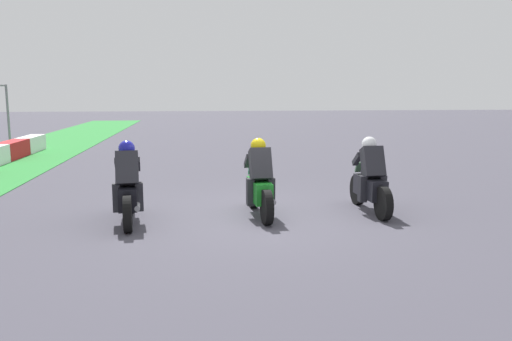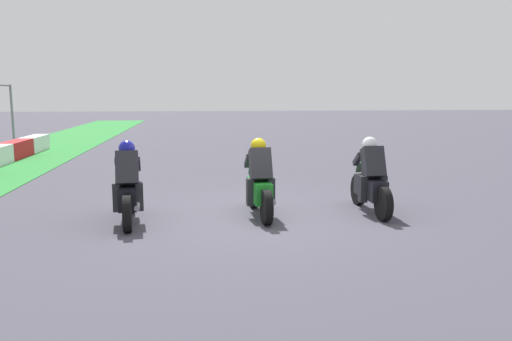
# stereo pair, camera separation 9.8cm
# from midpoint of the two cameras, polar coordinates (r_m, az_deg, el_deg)

# --- Properties ---
(ground_plane) EXTENTS (120.00, 120.00, 0.00)m
(ground_plane) POSITION_cam_midpoint_polar(r_m,az_deg,el_deg) (9.82, -0.20, -5.18)
(ground_plane) COLOR #44424D
(rider_lane_a) EXTENTS (2.04, 0.54, 1.51)m
(rider_lane_a) POSITION_cam_midpoint_polar(r_m,az_deg,el_deg) (10.29, 12.56, -1.20)
(rider_lane_a) COLOR black
(rider_lane_a) RESTS_ON ground_plane
(rider_lane_b) EXTENTS (2.04, 0.55, 1.51)m
(rider_lane_b) POSITION_cam_midpoint_polar(r_m,az_deg,el_deg) (9.74, 0.11, -1.55)
(rider_lane_b) COLOR black
(rider_lane_b) RESTS_ON ground_plane
(rider_lane_c) EXTENTS (2.04, 0.56, 1.51)m
(rider_lane_c) POSITION_cam_midpoint_polar(r_m,az_deg,el_deg) (9.53, -14.58, -2.06)
(rider_lane_c) COLOR black
(rider_lane_c) RESTS_ON ground_plane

